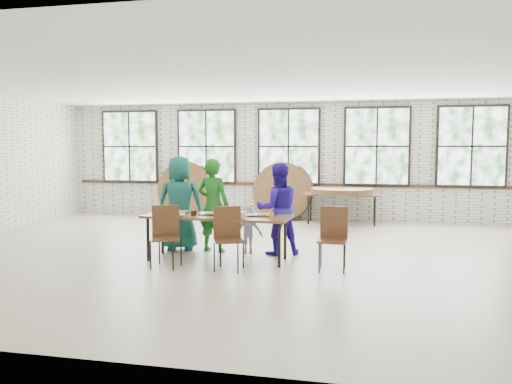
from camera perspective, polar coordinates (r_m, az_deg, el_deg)
room at (r=12.86m, az=3.75°, el=5.00°), size 12.00×12.00×12.00m
dining_table at (r=8.17m, az=-4.48°, el=-3.03°), size 2.44×0.93×0.74m
chair_near_left at (r=7.87m, az=-10.28°, el=-4.37°), size 0.54×0.53×0.95m
chair_near_right at (r=7.60m, az=-3.21°, el=-4.63°), size 0.54×0.54×0.95m
chair_spare at (r=7.64m, az=8.81°, el=-4.62°), size 0.44×0.43×0.95m
adult_teal at (r=9.04m, az=-8.69°, el=-1.27°), size 0.92×0.69×1.70m
adult_green at (r=8.84m, az=-4.91°, el=-1.51°), size 0.67×0.52×1.65m
toddler at (r=8.74m, az=-0.93°, el=-4.30°), size 0.61×0.48×0.83m
adult_blue at (r=8.59m, az=2.51°, el=-1.96°), size 0.93×0.84×1.58m
storage_table at (r=12.25m, az=9.78°, el=-0.41°), size 1.80×0.76×0.74m
tabletop_clutter at (r=8.10m, az=-3.83°, el=-2.55°), size 1.93×0.63×0.11m
round_tops_stacked at (r=12.24m, az=9.79°, el=0.14°), size 1.50×1.50×0.13m
round_tops_leaning at (r=13.00m, az=-2.60°, el=0.19°), size 4.17×0.43×1.49m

